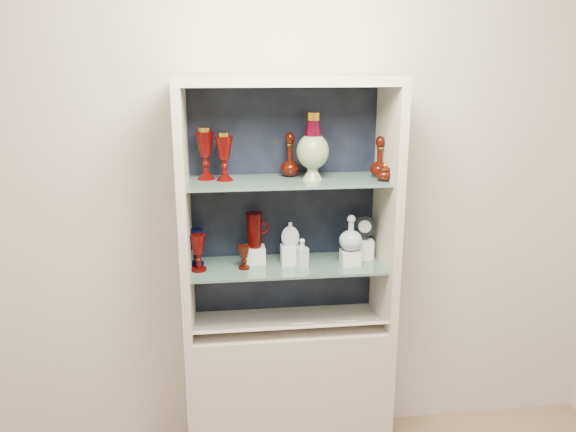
{
  "coord_description": "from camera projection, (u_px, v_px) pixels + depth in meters",
  "views": [
    {
      "loc": [
        -0.31,
        -1.0,
        1.99
      ],
      "look_at": [
        0.0,
        1.53,
        1.3
      ],
      "focal_mm": 35.0,
      "sensor_mm": 36.0,
      "label": 1
    }
  ],
  "objects": [
    {
      "name": "enamel_urn",
      "position": [
        313.0,
        146.0,
        2.58
      ],
      "size": [
        0.19,
        0.19,
        0.31
      ],
      "primitive_type": null,
      "rotation": [
        0.0,
        0.0,
        -0.34
      ],
      "color": "#114625",
      "rests_on": "shelf_upper"
    },
    {
      "name": "clear_round_decanter",
      "position": [
        351.0,
        234.0,
        2.69
      ],
      "size": [
        0.12,
        0.12,
        0.17
      ],
      "primitive_type": null,
      "rotation": [
        0.0,
        0.0,
        0.04
      ],
      "color": "#ABBDC7",
      "rests_on": "riser_clear_round_decanter"
    },
    {
      "name": "riser_clear_round_decanter",
      "position": [
        350.0,
        257.0,
        2.72
      ],
      "size": [
        0.09,
        0.09,
        0.07
      ],
      "primitive_type": "cube",
      "color": "silver",
      "rests_on": "shelf_lower"
    },
    {
      "name": "cobalt_goblet",
      "position": [
        196.0,
        248.0,
        2.7
      ],
      "size": [
        0.09,
        0.09,
        0.18
      ],
      "primitive_type": null,
      "rotation": [
        0.0,
        0.0,
        0.28
      ],
      "color": "#04063F",
      "rests_on": "shelf_lower"
    },
    {
      "name": "riser_ruby_pitcher",
      "position": [
        255.0,
        255.0,
        2.75
      ],
      "size": [
        0.1,
        0.1,
        0.08
      ],
      "primitive_type": "cube",
      "color": "silver",
      "rests_on": "shelf_lower"
    },
    {
      "name": "label_card_0",
      "position": [
        302.0,
        324.0,
        2.68
      ],
      "size": [
        0.1,
        0.06,
        0.03
      ],
      "primitive_type": "cube",
      "rotation": [
        -0.44,
        0.0,
        0.0
      ],
      "color": "white",
      "rests_on": "label_ledge"
    },
    {
      "name": "ruby_decanter_a",
      "position": [
        290.0,
        152.0,
        2.66
      ],
      "size": [
        0.12,
        0.12,
        0.24
      ],
      "primitive_type": null,
      "rotation": [
        0.0,
        0.0,
        -0.34
      ],
      "color": "#390E04",
      "rests_on": "shelf_upper"
    },
    {
      "name": "label_card_1",
      "position": [
        345.0,
        321.0,
        2.7
      ],
      "size": [
        0.1,
        0.06,
        0.03
      ],
      "primitive_type": "cube",
      "rotation": [
        -0.44,
        0.0,
        0.0
      ],
      "color": "white",
      "rests_on": "label_ledge"
    },
    {
      "name": "wall_back",
      "position": [
        283.0,
        186.0,
        2.83
      ],
      "size": [
        3.5,
        0.02,
        2.8
      ],
      "primitive_type": "cube",
      "color": "silver",
      "rests_on": "ground"
    },
    {
      "name": "ruby_decanter_b",
      "position": [
        380.0,
        156.0,
        2.65
      ],
      "size": [
        0.1,
        0.1,
        0.21
      ],
      "primitive_type": null,
      "rotation": [
        0.0,
        0.0,
        -0.1
      ],
      "color": "#390E04",
      "rests_on": "shelf_upper"
    },
    {
      "name": "cabinet_side_right",
      "position": [
        387.0,
        208.0,
        2.69
      ],
      "size": [
        0.04,
        0.4,
        1.15
      ],
      "primitive_type": "cube",
      "color": "beige",
      "rests_on": "cabinet_base"
    },
    {
      "name": "cabinet_side_left",
      "position": [
        185.0,
        214.0,
        2.58
      ],
      "size": [
        0.04,
        0.4,
        1.15
      ],
      "primitive_type": "cube",
      "color": "beige",
      "rests_on": "cabinet_base"
    },
    {
      "name": "shelf_upper",
      "position": [
        287.0,
        181.0,
        2.62
      ],
      "size": [
        0.92,
        0.34,
        0.01
      ],
      "primitive_type": "cube",
      "color": "slate",
      "rests_on": "cabinet_side_left"
    },
    {
      "name": "cameo_medallion",
      "position": [
        365.0,
        227.0,
        2.77
      ],
      "size": [
        0.11,
        0.07,
        0.12
      ],
      "primitive_type": null,
      "rotation": [
        0.0,
        0.0,
        -0.34
      ],
      "color": "black",
      "rests_on": "riser_cameo_medallion"
    },
    {
      "name": "shelf_lower",
      "position": [
        288.0,
        266.0,
        2.73
      ],
      "size": [
        0.92,
        0.34,
        0.01
      ],
      "primitive_type": "cube",
      "color": "slate",
      "rests_on": "cabinet_side_left"
    },
    {
      "name": "cabinet_base",
      "position": [
        288.0,
        389.0,
        2.89
      ],
      "size": [
        1.0,
        0.4,
        0.75
      ],
      "primitive_type": "cube",
      "color": "beige",
      "rests_on": "ground"
    },
    {
      "name": "flat_flask",
      "position": [
        290.0,
        234.0,
        2.7
      ],
      "size": [
        0.09,
        0.05,
        0.12
      ],
      "primitive_type": null,
      "rotation": [
        0.0,
        0.0,
        -0.24
      ],
      "color": "silver",
      "rests_on": "riser_flat_flask"
    },
    {
      "name": "ruby_goblet_small",
      "position": [
        244.0,
        257.0,
        2.66
      ],
      "size": [
        0.06,
        0.06,
        0.11
      ],
      "primitive_type": null,
      "rotation": [
        0.0,
        0.0,
        0.11
      ],
      "color": "#390E04",
      "rests_on": "shelf_lower"
    },
    {
      "name": "riser_cameo_medallion",
      "position": [
        364.0,
        249.0,
        2.8
      ],
      "size": [
        0.08,
        0.08,
        0.1
      ],
      "primitive_type": "cube",
      "color": "silver",
      "rests_on": "shelf_lower"
    },
    {
      "name": "riser_flat_flask",
      "position": [
        290.0,
        255.0,
        2.73
      ],
      "size": [
        0.09,
        0.09,
        0.09
      ],
      "primitive_type": "cube",
      "color": "silver",
      "rests_on": "shelf_lower"
    },
    {
      "name": "clear_square_bottle",
      "position": [
        302.0,
        253.0,
        2.68
      ],
      "size": [
        0.06,
        0.06,
        0.14
      ],
      "primitive_type": null,
      "rotation": [
        0.0,
        0.0,
        0.28
      ],
      "color": "#ABBDC7",
      "rests_on": "shelf_lower"
    },
    {
      "name": "cabinet_top_cap",
      "position": [
        288.0,
        81.0,
        2.48
      ],
      "size": [
        1.0,
        0.4,
        0.04
      ],
      "primitive_type": "cube",
      "color": "beige",
      "rests_on": "cabinet_side_left"
    },
    {
      "name": "lidded_bowl",
      "position": [
        384.0,
        172.0,
        2.58
      ],
      "size": [
        0.09,
        0.09,
        0.08
      ],
      "primitive_type": null,
      "rotation": [
        0.0,
        0.0,
        -0.21
      ],
      "color": "#390E04",
      "rests_on": "shelf_upper"
    },
    {
      "name": "pedestal_lamp_right",
      "position": [
        224.0,
        157.0,
        2.58
      ],
      "size": [
        0.1,
        0.1,
        0.22
      ],
      "primitive_type": null,
      "rotation": [
        0.0,
        0.0,
        -0.15
      ],
      "color": "#4D0706",
      "rests_on": "shelf_upper"
    },
    {
      "name": "ruby_pitcher",
      "position": [
        254.0,
        230.0,
        2.71
      ],
      "size": [
        0.13,
        0.09,
        0.17
      ],
      "primitive_type": null,
      "rotation": [
        0.0,
        0.0,
        -0.04
      ],
      "color": "#4D0706",
      "rests_on": "riser_ruby_pitcher"
    },
    {
      "name": "pedestal_lamp_left",
      "position": [
        205.0,
        154.0,
        2.6
      ],
      "size": [
        0.11,
        0.11,
        0.24
      ],
      "primitive_type": null,
      "rotation": [
        0.0,
        0.0,
        0.17
      ],
      "color": "#4D0706",
      "rests_on": "shelf_upper"
    },
    {
      "name": "label_ledge",
      "position": [
        291.0,
        327.0,
        2.67
      ],
      "size": [
        0.92,
        0.17,
        0.09
      ],
      "primitive_type": "cube",
      "rotation": [
        -0.44,
        0.0,
        0.0
      ],
      "color": "beige",
      "rests_on": "cabinet_base"
    },
    {
      "name": "cabinet_back_panel",
      "position": [
        283.0,
        201.0,
        2.82
      ],
      "size": [
        0.98,
        0.02,
        1.15
      ],
      "primitive_type": "cube",
      "color": "black",
      "rests_on": "cabinet_base"
    },
    {
      "name": "ruby_goblet_tall",
      "position": [
        198.0,
        253.0,
        2.63
      ],
      "size": [
        0.09,
        0.09,
        0.18
      ],
      "primitive_type": null,
      "rotation": [
        0.0,
        0.0,
        0.21
      ],
      "color": "#4D0706",
      "rests_on": "shelf_lower"
    }
  ]
}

